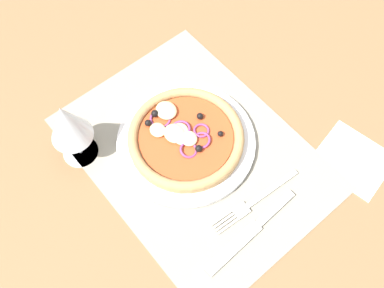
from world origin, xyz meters
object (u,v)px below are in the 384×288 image
pizza (187,136)px  fork (252,203)px  plate (187,141)px  knife (250,232)px  wine_glass (67,124)px  napkin (353,159)px

pizza → fork: pizza is taller
plate → pizza: 1.69cm
knife → fork: bearing=-138.9°
knife → wine_glass: (30.74, 13.25, 9.51)cm
knife → napkin: (-2.15, -23.61, -0.47)cm
wine_glass → napkin: wine_glass is taller
napkin → pizza: bearing=43.4°
knife → napkin: knife is taller
knife → wine_glass: bearing=-68.9°
fork → napkin: size_ratio=1.46×
knife → wine_glass: size_ratio=1.35×
pizza → wine_glass: wine_glass is taller
fork → knife: size_ratio=0.90×
napkin → plate: bearing=43.6°
pizza → fork: (-16.37, -0.94, -2.03)cm
plate → pizza: size_ratio=1.21×
fork → knife: (-3.49, 3.70, 0.03)cm
wine_glass → napkin: 50.40cm
fork → napkin: fork is taller
knife → wine_glass: wine_glass is taller
fork → wine_glass: (27.25, 16.95, 9.54)cm
plate → napkin: bearing=-136.4°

